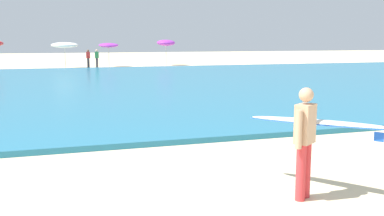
{
  "coord_description": "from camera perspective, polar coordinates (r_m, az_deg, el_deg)",
  "views": [
    {
      "loc": [
        -1.05,
        -4.43,
        2.44
      ],
      "look_at": [
        1.57,
        3.86,
        1.1
      ],
      "focal_mm": 41.76,
      "sensor_mm": 36.0,
      "label": 1
    }
  ],
  "objects": [
    {
      "name": "sea",
      "position": [
        23.89,
        -14.99,
        2.77
      ],
      "size": [
        120.0,
        28.0,
        0.14
      ],
      "primitive_type": "cube",
      "color": "teal",
      "rests_on": "ground"
    },
    {
      "name": "surfer_with_board",
      "position": [
        7.17,
        14.89,
        -2.92
      ],
      "size": [
        1.65,
        2.16,
        1.73
      ],
      "color": "red",
      "rests_on": "ground"
    },
    {
      "name": "beach_umbrella_2",
      "position": [
        39.43,
        -15.96,
        7.74
      ],
      "size": [
        2.23,
        2.24,
        2.24
      ],
      "color": "beige",
      "rests_on": "ground"
    },
    {
      "name": "beach_umbrella_3",
      "position": [
        40.47,
        -10.61,
        7.88
      ],
      "size": [
        1.75,
        1.77,
        2.17
      ],
      "color": "beige",
      "rests_on": "ground"
    },
    {
      "name": "beach_umbrella_4",
      "position": [
        42.52,
        -3.34,
        8.32
      ],
      "size": [
        1.73,
        1.76,
        2.46
      ],
      "color": "beige",
      "rests_on": "ground"
    },
    {
      "name": "beachgoer_near_row_left",
      "position": [
        39.6,
        -13.11,
        6.23
      ],
      "size": [
        0.32,
        0.2,
        1.58
      ],
      "color": "#383842",
      "rests_on": "ground"
    },
    {
      "name": "beachgoer_near_row_mid",
      "position": [
        39.62,
        -12.06,
        6.26
      ],
      "size": [
        0.32,
        0.2,
        1.58
      ],
      "color": "#383842",
      "rests_on": "ground"
    }
  ]
}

